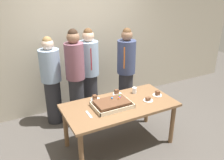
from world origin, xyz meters
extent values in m
plane|color=#4C4742|center=(0.00, 0.00, 0.00)|extent=(12.00, 12.00, 0.00)
cube|color=#B2A893|center=(0.00, 1.60, 1.50)|extent=(8.00, 0.12, 3.00)
cube|color=brown|center=(0.00, 0.00, 0.71)|extent=(1.69, 0.85, 0.04)
cylinder|color=brown|center=(-0.76, -0.35, 0.34)|extent=(0.07, 0.07, 0.69)
cylinder|color=brown|center=(0.76, -0.35, 0.34)|extent=(0.07, 0.07, 0.69)
cylinder|color=brown|center=(-0.76, 0.35, 0.34)|extent=(0.07, 0.07, 0.69)
cylinder|color=brown|center=(0.76, 0.35, 0.34)|extent=(0.07, 0.07, 0.69)
cube|color=beige|center=(-0.14, -0.01, 0.73)|extent=(0.56, 0.39, 0.01)
cube|color=beige|center=(-0.14, -0.20, 0.76)|extent=(0.56, 0.01, 0.05)
cube|color=beige|center=(-0.14, 0.18, 0.76)|extent=(0.56, 0.01, 0.05)
cube|color=beige|center=(-0.41, -0.01, 0.76)|extent=(0.01, 0.39, 0.05)
cube|color=beige|center=(0.14, -0.01, 0.76)|extent=(0.01, 0.39, 0.05)
cube|color=brown|center=(-0.14, -0.01, 0.78)|extent=(0.49, 0.32, 0.08)
sphere|color=green|center=(0.04, 0.08, 0.83)|extent=(0.03, 0.03, 0.03)
sphere|color=orange|center=(-0.02, 0.01, 0.83)|extent=(0.03, 0.03, 0.03)
sphere|color=purple|center=(0.01, 0.03, 0.83)|extent=(0.03, 0.03, 0.03)
sphere|color=#2D84E0|center=(-0.10, 0.06, 0.83)|extent=(0.03, 0.03, 0.03)
cylinder|color=white|center=(0.44, -0.10, 0.73)|extent=(0.15, 0.15, 0.01)
cube|color=brown|center=(0.44, -0.11, 0.76)|extent=(0.07, 0.05, 0.05)
cylinder|color=white|center=(0.68, -0.02, 0.73)|extent=(0.15, 0.15, 0.01)
cube|color=brown|center=(0.68, -0.02, 0.77)|extent=(0.05, 0.06, 0.07)
cylinder|color=white|center=(-0.27, 0.30, 0.73)|extent=(0.15, 0.15, 0.01)
cube|color=brown|center=(-0.28, 0.30, 0.77)|extent=(0.06, 0.06, 0.07)
cylinder|color=white|center=(0.13, 0.32, 0.73)|extent=(0.15, 0.15, 0.01)
cube|color=brown|center=(0.12, 0.32, 0.77)|extent=(0.06, 0.05, 0.07)
cylinder|color=white|center=(0.40, 0.22, 0.78)|extent=(0.07, 0.07, 0.10)
cube|color=silver|center=(-0.53, -0.06, 0.73)|extent=(0.03, 0.20, 0.01)
cylinder|color=#28282D|center=(-0.39, 0.86, 0.45)|extent=(0.26, 0.26, 0.91)
cylinder|color=#7A4C5B|center=(-0.39, 0.86, 1.21)|extent=(0.32, 0.32, 0.61)
sphere|color=#8C664C|center=(-0.39, 0.86, 1.61)|extent=(0.21, 0.21, 0.21)
sphere|color=black|center=(-0.39, 0.86, 1.67)|extent=(0.16, 0.16, 0.16)
cylinder|color=#28282D|center=(-0.74, 1.14, 0.41)|extent=(0.28, 0.28, 0.83)
cylinder|color=#93ADCC|center=(-0.74, 1.14, 1.11)|extent=(0.35, 0.35, 0.56)
sphere|color=beige|center=(-0.74, 1.14, 1.48)|extent=(0.20, 0.20, 0.20)
sphere|color=olive|center=(-0.74, 1.14, 1.53)|extent=(0.16, 0.16, 0.16)
cylinder|color=#28282D|center=(0.60, 0.85, 0.42)|extent=(0.27, 0.27, 0.84)
cylinder|color=#384266|center=(0.60, 0.85, 1.15)|extent=(0.34, 0.34, 0.62)
cube|color=orange|center=(0.50, 0.72, 1.18)|extent=(0.04, 0.02, 0.39)
sphere|color=#8C664C|center=(0.60, 0.85, 1.55)|extent=(0.20, 0.20, 0.20)
sphere|color=brown|center=(0.60, 0.85, 1.60)|extent=(0.16, 0.16, 0.16)
cylinder|color=#28282D|center=(-0.01, 1.16, 0.40)|extent=(0.28, 0.28, 0.80)
cylinder|color=#93ADCC|center=(-0.01, 1.16, 1.12)|extent=(0.35, 0.35, 0.64)
cube|color=maroon|center=(-0.03, 0.99, 1.15)|extent=(0.04, 0.02, 0.41)
sphere|color=beige|center=(-0.01, 1.16, 1.54)|extent=(0.21, 0.21, 0.21)
sphere|color=brown|center=(-0.01, 1.16, 1.60)|extent=(0.17, 0.17, 0.17)
camera|label=1|loc=(-1.52, -2.69, 2.42)|focal=37.45mm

